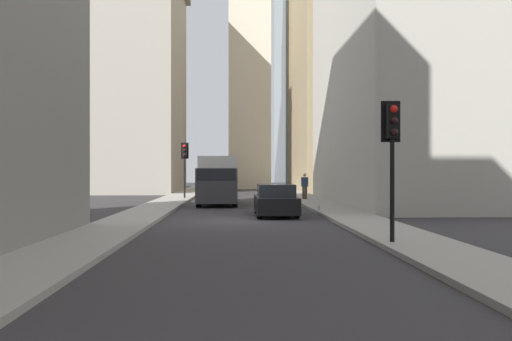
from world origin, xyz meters
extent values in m
plane|color=#302D30|center=(0.00, 0.00, 0.00)|extent=(135.00, 135.00, 0.00)
cube|color=gray|center=(0.00, 4.50, 0.07)|extent=(90.00, 2.20, 0.14)
cube|color=gray|center=(0.00, -4.50, 0.07)|extent=(90.00, 2.20, 0.14)
cube|color=#9E8966|center=(31.90, -10.60, 13.81)|extent=(16.27, 10.00, 27.62)
cube|color=gray|center=(29.77, 10.60, 11.19)|extent=(14.02, 10.00, 22.38)
cube|color=beige|center=(38.95, -1.16, 12.44)|extent=(4.55, 4.55, 24.88)
cube|color=silver|center=(11.29, 1.40, 1.54)|extent=(4.60, 2.25, 2.60)
cube|color=#38383D|center=(8.09, 1.40, 1.19)|extent=(1.90, 2.25, 1.90)
cube|color=black|center=(8.09, 1.40, 1.79)|extent=(1.92, 2.09, 0.64)
cylinder|color=black|center=(8.09, 0.41, 0.44)|extent=(0.88, 0.28, 0.88)
cylinder|color=black|center=(8.09, 2.38, 0.44)|extent=(0.88, 0.28, 0.88)
cylinder|color=black|center=(12.69, 0.41, 0.44)|extent=(0.88, 0.28, 0.88)
cylinder|color=black|center=(12.69, 2.38, 0.44)|extent=(0.88, 0.28, 0.88)
cube|color=black|center=(2.24, -1.40, 0.53)|extent=(4.30, 1.78, 0.70)
cube|color=black|center=(2.04, -1.40, 1.15)|extent=(2.10, 1.58, 0.54)
cylinder|color=black|center=(3.59, -2.18, 0.32)|extent=(0.64, 0.22, 0.64)
cylinder|color=black|center=(3.59, -0.62, 0.32)|extent=(0.64, 0.22, 0.64)
cylinder|color=black|center=(0.89, -2.18, 0.32)|extent=(0.64, 0.22, 0.64)
cylinder|color=black|center=(0.89, -0.62, 0.32)|extent=(0.64, 0.22, 0.64)
cylinder|color=black|center=(-7.79, -3.76, 1.51)|extent=(0.12, 0.12, 2.75)
cube|color=black|center=(-7.79, -3.76, 3.34)|extent=(0.28, 0.32, 0.90)
cube|color=black|center=(-7.64, -3.76, 3.34)|extent=(0.03, 0.52, 1.10)
sphere|color=red|center=(-7.95, -3.76, 3.64)|extent=(0.20, 0.20, 0.20)
sphere|color=black|center=(-7.95, -3.76, 3.34)|extent=(0.20, 0.20, 0.20)
sphere|color=black|center=(-7.95, -3.76, 3.04)|extent=(0.20, 0.20, 0.20)
cylinder|color=black|center=(15.53, 3.84, 1.53)|extent=(0.12, 0.12, 2.78)
cube|color=black|center=(15.53, 3.84, 3.37)|extent=(0.28, 0.32, 0.90)
cube|color=black|center=(15.69, 3.84, 3.37)|extent=(0.03, 0.52, 1.10)
sphere|color=red|center=(15.37, 3.84, 3.67)|extent=(0.20, 0.20, 0.20)
sphere|color=black|center=(15.37, 3.84, 3.37)|extent=(0.20, 0.20, 0.20)
sphere|color=black|center=(15.37, 3.84, 3.07)|extent=(0.20, 0.20, 0.20)
cylinder|color=#473D33|center=(13.93, -4.25, 0.55)|extent=(0.16, 0.16, 0.82)
cylinder|color=#473D33|center=(13.93, -4.08, 0.55)|extent=(0.16, 0.16, 0.82)
cube|color=navy|center=(13.93, -4.16, 1.27)|extent=(0.26, 0.44, 0.61)
sphere|color=beige|center=(13.93, -4.16, 1.73)|extent=(0.22, 0.22, 0.22)
cylinder|color=#999EA3|center=(3.67, -3.56, 0.24)|extent=(0.07, 0.07, 0.20)
cylinder|color=#999EA3|center=(3.67, -3.56, 0.38)|extent=(0.03, 0.03, 0.07)
camera|label=1|loc=(-22.32, 0.39, 2.04)|focal=38.93mm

